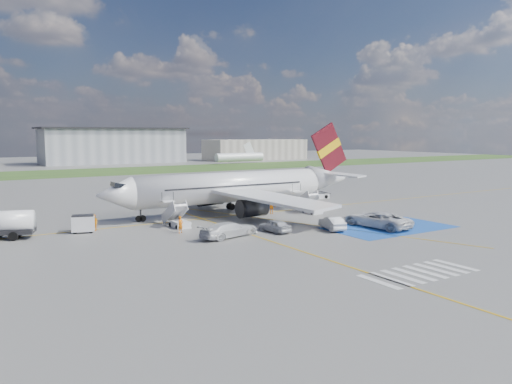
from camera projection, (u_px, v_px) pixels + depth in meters
ground at (294, 231)px, 52.99m from camera, size 400.00×400.00×0.00m
grass_strip at (83, 173)px, 132.97m from camera, size 400.00×30.00×0.01m
taxiway_line_main at (238, 215)px, 63.09m from camera, size 120.00×0.20×0.01m
taxiway_line_cross at (317, 256)px, 41.93m from camera, size 0.20×60.00×0.01m
taxiway_line_diag at (238, 215)px, 63.09m from camera, size 20.71×56.45×0.01m
staging_box at (389, 227)px, 54.89m from camera, size 14.00×8.00×0.01m
crosswalk at (419, 273)px, 36.88m from camera, size 9.00×4.00×0.01m
terminal_centre at (113, 146)px, 176.49m from camera, size 48.00×18.00×12.00m
terminal_east at (255, 150)px, 199.82m from camera, size 40.00×16.00×8.00m
airliner at (240, 187)px, 65.18m from camera, size 36.81×32.95×11.92m
airstairs_fwd at (179, 221)px, 55.24m from camera, size 1.90×5.20×3.60m
airstairs_aft at (310, 208)px, 64.99m from camera, size 1.90×5.20×3.60m
gpu_cart at (83, 225)px, 51.92m from camera, size 2.55×2.01×1.87m
belt_loader at (315, 196)px, 79.67m from camera, size 5.15×2.76×1.49m
car_silver_a at (275, 226)px, 52.29m from camera, size 1.99×4.09×1.34m
car_silver_b at (332, 223)px, 53.54m from camera, size 2.78×4.61×1.43m
van_white_a at (377, 217)px, 54.99m from camera, size 3.35×6.46×2.35m
van_white_b at (229, 227)px, 49.75m from camera, size 5.48×3.27×2.01m
crew_fwd at (180, 225)px, 51.73m from camera, size 0.76×0.65×1.78m
crew_nose at (94, 222)px, 53.03m from camera, size 0.82×0.97×1.77m
crew_aft at (272, 207)px, 64.08m from camera, size 1.05×1.10×1.84m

